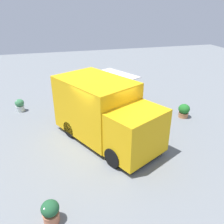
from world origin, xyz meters
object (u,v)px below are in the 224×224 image
(person_customer, at_px, (135,96))
(planter_flowering_far, at_px, (184,110))
(planter_flowering_near, at_px, (50,211))
(food_truck, at_px, (105,114))
(planter_flowering_side, at_px, (20,105))

(person_customer, bearing_deg, planter_flowering_far, 121.05)
(person_customer, distance_m, planter_flowering_near, 9.06)
(food_truck, bearing_deg, person_customer, -126.15)
(food_truck, height_order, planter_flowering_far, food_truck)
(food_truck, distance_m, planter_flowering_side, 5.51)
(planter_flowering_near, relative_size, planter_flowering_side, 0.99)
(food_truck, xyz_separation_m, planter_flowering_side, (3.78, -3.92, -0.85))
(planter_flowering_near, height_order, planter_flowering_side, planter_flowering_side)
(planter_flowering_side, bearing_deg, planter_flowering_near, 100.38)
(planter_flowering_far, bearing_deg, food_truck, 12.60)
(food_truck, relative_size, planter_flowering_side, 7.55)
(planter_flowering_far, distance_m, planter_flowering_side, 8.69)
(planter_flowering_far, bearing_deg, person_customer, -58.95)
(person_customer, xyz_separation_m, planter_flowering_near, (5.12, 7.47, 0.05))
(person_customer, bearing_deg, planter_flowering_near, 55.61)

